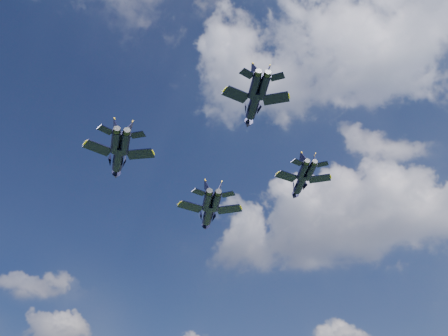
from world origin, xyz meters
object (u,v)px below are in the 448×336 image
Objects in this scene: jet_left at (118,159)px; jet_right at (300,184)px; jet_lead at (208,214)px; jet_slot at (253,106)px.

jet_left is 1.10× the size of jet_right.
jet_lead is 1.28× the size of jet_slot.
jet_right is at bearing 55.87° from jet_slot.
jet_slot is (27.35, -1.53, 1.05)m from jet_left.
jet_left is 1.11× the size of jet_slot.
jet_lead is 1.15× the size of jet_left.
jet_slot is at bearing -84.86° from jet_lead.
jet_lead is 26.33m from jet_left.
jet_left is at bearing -174.94° from jet_right.
jet_lead is at bearing 135.93° from jet_right.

